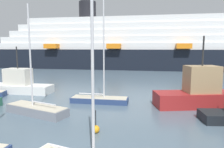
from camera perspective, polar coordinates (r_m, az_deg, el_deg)
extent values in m
cube|color=navy|center=(21.28, -3.41, -7.09)|extent=(5.85, 2.00, 0.52)
cube|color=beige|center=(21.21, -3.42, -6.36)|extent=(5.61, 1.86, 0.04)
cylinder|color=silver|center=(20.51, -2.26, 7.54)|extent=(0.14, 0.14, 10.23)
cylinder|color=silver|center=(21.34, -5.61, -5.39)|extent=(2.59, 0.29, 0.11)
cylinder|color=silver|center=(8.80, -5.36, 5.05)|extent=(0.13, 0.13, 9.53)
cube|color=gray|center=(18.74, -19.83, -9.25)|extent=(5.86, 2.91, 0.70)
cube|color=beige|center=(18.64, -19.88, -8.17)|extent=(5.61, 2.73, 0.04)
cylinder|color=silver|center=(18.36, -21.40, 4.59)|extent=(0.14, 0.14, 8.29)
cylinder|color=silver|center=(17.98, -18.15, -7.57)|extent=(2.49, 0.71, 0.11)
cube|color=maroon|center=(21.34, 22.04, -6.42)|extent=(8.19, 4.78, 1.36)
cube|color=#A3845B|center=(21.16, 23.24, -1.29)|extent=(3.36, 2.71, 2.49)
cylinder|color=#262626|center=(20.96, 23.60, 5.78)|extent=(0.16, 0.16, 2.73)
cube|color=white|center=(27.98, -23.44, -3.70)|extent=(7.65, 2.75, 1.00)
cube|color=silver|center=(27.96, -24.24, -0.65)|extent=(3.08, 1.94, 1.99)
cylinder|color=#262626|center=(27.76, -24.49, 4.08)|extent=(0.15, 0.15, 2.64)
sphere|color=orange|center=(14.11, -4.44, -14.76)|extent=(0.51, 0.51, 0.51)
cylinder|color=black|center=(13.85, -4.48, -11.83)|extent=(0.06, 0.06, 1.02)
cube|color=black|center=(56.15, 9.73, 4.10)|extent=(91.32, 18.16, 4.99)
cube|color=white|center=(56.07, 9.80, 7.48)|extent=(83.99, 16.20, 1.63)
cube|color=white|center=(56.10, 9.84, 9.14)|extent=(78.95, 15.23, 1.63)
cube|color=white|center=(56.18, 9.87, 10.81)|extent=(73.91, 14.26, 1.63)
cube|color=white|center=(56.30, 9.91, 12.47)|extent=(68.87, 13.29, 1.63)
cube|color=white|center=(56.47, 9.95, 14.12)|extent=(63.83, 12.32, 1.63)
cube|color=orange|center=(55.09, -16.09, 7.30)|extent=(3.41, 2.73, 1.14)
cube|color=orange|center=(50.17, 0.55, 7.61)|extent=(3.41, 2.73, 1.14)
cube|color=orange|center=(50.02, 18.94, 7.22)|extent=(3.41, 2.73, 1.14)
cylinder|color=black|center=(59.35, -6.69, 16.85)|extent=(4.57, 4.57, 4.54)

